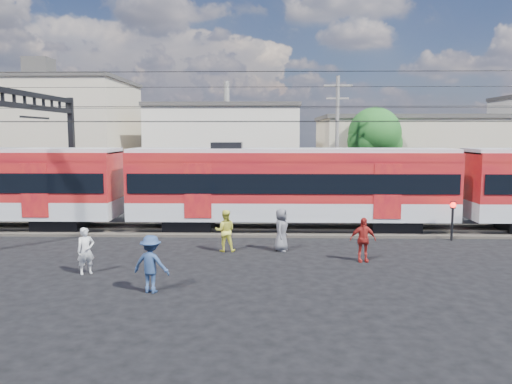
# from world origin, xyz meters

# --- Properties ---
(ground) EXTENTS (120.00, 120.00, 0.00)m
(ground) POSITION_xyz_m (0.00, 0.00, 0.00)
(ground) COLOR black
(ground) RESTS_ON ground
(track_bed) EXTENTS (70.00, 3.40, 0.12)m
(track_bed) POSITION_xyz_m (0.00, 8.00, 0.06)
(track_bed) COLOR #2D2823
(track_bed) RESTS_ON ground
(rail_near) EXTENTS (70.00, 0.12, 0.12)m
(rail_near) POSITION_xyz_m (0.00, 7.25, 0.18)
(rail_near) COLOR #59544C
(rail_near) RESTS_ON track_bed
(rail_far) EXTENTS (70.00, 0.12, 0.12)m
(rail_far) POSITION_xyz_m (0.00, 8.75, 0.18)
(rail_far) COLOR #59544C
(rail_far) RESTS_ON track_bed
(commuter_train) EXTENTS (50.30, 3.08, 4.17)m
(commuter_train) POSITION_xyz_m (3.00, 8.00, 2.40)
(commuter_train) COLOR black
(commuter_train) RESTS_ON ground
(catenary) EXTENTS (70.00, 9.30, 7.52)m
(catenary) POSITION_xyz_m (-8.65, 8.00, 5.14)
(catenary) COLOR black
(catenary) RESTS_ON ground
(building_west) EXTENTS (14.28, 10.20, 9.30)m
(building_west) POSITION_xyz_m (-17.00, 24.00, 4.66)
(building_west) COLOR tan
(building_west) RESTS_ON ground
(building_midwest) EXTENTS (12.24, 12.24, 7.30)m
(building_midwest) POSITION_xyz_m (-2.00, 27.00, 3.66)
(building_midwest) COLOR beige
(building_midwest) RESTS_ON ground
(building_mideast) EXTENTS (16.32, 10.20, 6.30)m
(building_mideast) POSITION_xyz_m (14.00, 24.00, 3.16)
(building_mideast) COLOR tan
(building_mideast) RESTS_ON ground
(utility_pole_mid) EXTENTS (1.80, 0.24, 8.50)m
(utility_pole_mid) POSITION_xyz_m (6.00, 15.00, 4.53)
(utility_pole_mid) COLOR slate
(utility_pole_mid) RESTS_ON ground
(tree_near) EXTENTS (3.82, 3.64, 6.72)m
(tree_near) POSITION_xyz_m (9.19, 18.09, 4.66)
(tree_near) COLOR #382619
(tree_near) RESTS_ON ground
(pedestrian_a) EXTENTS (0.72, 0.66, 1.65)m
(pedestrian_a) POSITION_xyz_m (-4.73, 0.08, 0.82)
(pedestrian_a) COLOR silver
(pedestrian_a) RESTS_ON ground
(pedestrian_b) EXTENTS (0.89, 0.71, 1.75)m
(pedestrian_b) POSITION_xyz_m (-0.13, 3.55, 0.88)
(pedestrian_b) COLOR #DEDC45
(pedestrian_b) RESTS_ON ground
(pedestrian_c) EXTENTS (1.29, 0.93, 1.80)m
(pedestrian_c) POSITION_xyz_m (-1.96, -1.92, 0.90)
(pedestrian_c) COLOR navy
(pedestrian_c) RESTS_ON ground
(pedestrian_d) EXTENTS (1.03, 0.48, 1.72)m
(pedestrian_d) POSITION_xyz_m (5.30, 2.01, 0.86)
(pedestrian_d) COLOR maroon
(pedestrian_d) RESTS_ON ground
(pedestrian_e) EXTENTS (0.78, 1.00, 1.80)m
(pedestrian_e) POSITION_xyz_m (2.21, 3.68, 0.90)
(pedestrian_e) COLOR #545359
(pedestrian_e) RESTS_ON ground
(crossing_signal) EXTENTS (0.26, 0.26, 1.82)m
(crossing_signal) POSITION_xyz_m (10.13, 5.95, 1.26)
(crossing_signal) COLOR black
(crossing_signal) RESTS_ON ground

